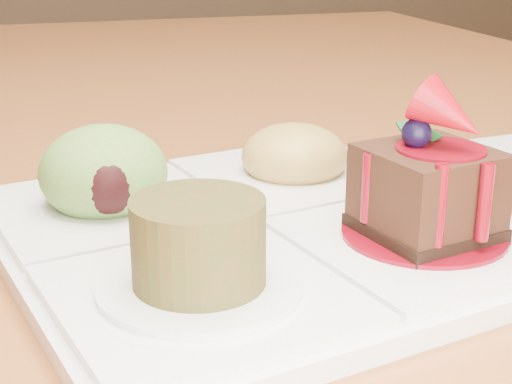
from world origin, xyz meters
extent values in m
cube|color=brown|center=(0.00, 0.00, 0.73)|extent=(1.00, 1.80, 0.04)
cylinder|color=brown|center=(0.44, 0.84, 0.35)|extent=(0.06, 0.06, 0.71)
cube|color=white|center=(-0.14, -0.25, 0.76)|extent=(0.35, 0.35, 0.01)
cube|color=white|center=(-0.06, -0.30, 0.77)|extent=(0.16, 0.16, 0.01)
cube|color=white|center=(-0.19, -0.33, 0.77)|extent=(0.16, 0.16, 0.01)
cube|color=white|center=(-0.22, -0.19, 0.77)|extent=(0.16, 0.16, 0.01)
cube|color=white|center=(-0.09, -0.16, 0.77)|extent=(0.16, 0.16, 0.01)
cylinder|color=#6C040F|center=(-0.06, -0.30, 0.77)|extent=(0.09, 0.09, 0.00)
cube|color=black|center=(-0.06, -0.30, 0.77)|extent=(0.08, 0.08, 0.01)
cube|color=black|center=(-0.06, -0.30, 0.80)|extent=(0.08, 0.08, 0.04)
cylinder|color=#6C040F|center=(-0.06, -0.30, 0.82)|extent=(0.05, 0.05, 0.00)
sphere|color=black|center=(-0.06, -0.29, 0.83)|extent=(0.02, 0.02, 0.02)
cone|color=#9D0A13|center=(-0.05, -0.31, 0.84)|extent=(0.05, 0.05, 0.04)
cube|color=#12491A|center=(-0.05, -0.29, 0.83)|extent=(0.02, 0.02, 0.01)
cube|color=#12491A|center=(-0.06, -0.28, 0.83)|extent=(0.01, 0.02, 0.01)
cylinder|color=#6C040F|center=(-0.07, -0.33, 0.80)|extent=(0.01, 0.01, 0.05)
cylinder|color=#6C040F|center=(-0.04, -0.33, 0.80)|extent=(0.01, 0.01, 0.04)
cylinder|color=#6C040F|center=(-0.09, -0.29, 0.80)|extent=(0.01, 0.01, 0.04)
cylinder|color=white|center=(-0.19, -0.33, 0.77)|extent=(0.10, 0.10, 0.00)
cylinder|color=#4F3516|center=(-0.19, -0.33, 0.79)|extent=(0.06, 0.06, 0.04)
cylinder|color=#452D0E|center=(-0.19, -0.33, 0.81)|extent=(0.05, 0.05, 0.00)
ellipsoid|color=olive|center=(-0.22, -0.19, 0.79)|extent=(0.08, 0.08, 0.06)
ellipsoid|color=black|center=(-0.22, -0.22, 0.79)|extent=(0.04, 0.03, 0.04)
ellipsoid|color=#A2943A|center=(-0.09, -0.16, 0.78)|extent=(0.08, 0.08, 0.05)
cube|color=#DD5810|center=(-0.07, -0.16, 0.79)|extent=(0.02, 0.02, 0.02)
cube|color=#4B7519|center=(-0.08, -0.15, 0.78)|extent=(0.02, 0.02, 0.02)
cube|color=#DD5810|center=(-0.10, -0.15, 0.78)|extent=(0.02, 0.02, 0.02)
cube|color=#4B7519|center=(-0.10, -0.17, 0.78)|extent=(0.02, 0.02, 0.02)
cube|color=#DD5810|center=(-0.09, -0.17, 0.78)|extent=(0.02, 0.02, 0.02)
cube|color=#4B7519|center=(-0.08, -0.17, 0.79)|extent=(0.02, 0.02, 0.02)
camera|label=1|loc=(-0.27, -0.67, 0.94)|focal=55.00mm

